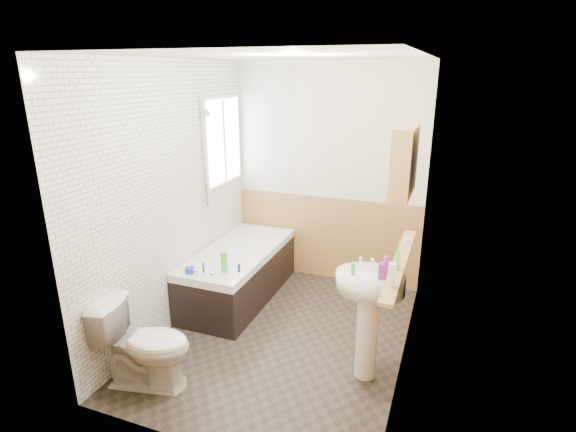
# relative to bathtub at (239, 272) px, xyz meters

# --- Properties ---
(floor) EXTENTS (2.80, 2.80, 0.00)m
(floor) POSITION_rel_bathtub_xyz_m (0.73, -0.57, -0.29)
(floor) COLOR #2B241E
(floor) RESTS_ON ground
(ceiling) EXTENTS (2.80, 2.80, 0.00)m
(ceiling) POSITION_rel_bathtub_xyz_m (0.73, -0.57, 2.21)
(ceiling) COLOR white
(ceiling) RESTS_ON ground
(wall_back) EXTENTS (2.20, 0.02, 2.50)m
(wall_back) POSITION_rel_bathtub_xyz_m (0.73, 0.84, 0.96)
(wall_back) COLOR beige
(wall_back) RESTS_ON ground
(wall_front) EXTENTS (2.20, 0.02, 2.50)m
(wall_front) POSITION_rel_bathtub_xyz_m (0.73, -1.98, 0.96)
(wall_front) COLOR beige
(wall_front) RESTS_ON ground
(wall_left) EXTENTS (0.02, 2.80, 2.50)m
(wall_left) POSITION_rel_bathtub_xyz_m (-0.38, -0.57, 0.96)
(wall_left) COLOR beige
(wall_left) RESTS_ON ground
(wall_right) EXTENTS (0.02, 2.80, 2.50)m
(wall_right) POSITION_rel_bathtub_xyz_m (1.84, -0.57, 0.96)
(wall_right) COLOR beige
(wall_right) RESTS_ON ground
(wainscot_right) EXTENTS (0.01, 2.80, 1.00)m
(wainscot_right) POSITION_rel_bathtub_xyz_m (1.82, -0.57, 0.21)
(wainscot_right) COLOR tan
(wainscot_right) RESTS_ON wall_right
(wainscot_front) EXTENTS (2.20, 0.01, 1.00)m
(wainscot_front) POSITION_rel_bathtub_xyz_m (0.73, -1.95, 0.21)
(wainscot_front) COLOR tan
(wainscot_front) RESTS_ON wall_front
(wainscot_back) EXTENTS (2.20, 0.01, 1.00)m
(wainscot_back) POSITION_rel_bathtub_xyz_m (0.73, 0.82, 0.21)
(wainscot_back) COLOR tan
(wainscot_back) RESTS_ON wall_back
(tile_cladding_left) EXTENTS (0.01, 2.80, 2.50)m
(tile_cladding_left) POSITION_rel_bathtub_xyz_m (-0.36, -0.57, 0.96)
(tile_cladding_left) COLOR white
(tile_cladding_left) RESTS_ON wall_left
(tile_return_back) EXTENTS (0.75, 0.01, 1.50)m
(tile_return_back) POSITION_rel_bathtub_xyz_m (0.00, 0.82, 1.46)
(tile_return_back) COLOR white
(tile_return_back) RESTS_ON wall_back
(window) EXTENTS (0.03, 0.79, 0.99)m
(window) POSITION_rel_bathtub_xyz_m (-0.33, 0.38, 1.36)
(window) COLOR white
(window) RESTS_ON wall_left
(bathtub) EXTENTS (0.70, 1.60, 0.70)m
(bathtub) POSITION_rel_bathtub_xyz_m (0.00, 0.00, 0.00)
(bathtub) COLOR black
(bathtub) RESTS_ON floor
(shower_riser) EXTENTS (0.10, 0.08, 1.16)m
(shower_riser) POSITION_rel_bathtub_xyz_m (-0.31, -0.05, 1.41)
(shower_riser) COLOR silver
(shower_riser) RESTS_ON wall_left
(toilet) EXTENTS (0.80, 0.55, 0.72)m
(toilet) POSITION_rel_bathtub_xyz_m (-0.03, -1.57, 0.07)
(toilet) COLOR white
(toilet) RESTS_ON floor
(sink) EXTENTS (0.53, 0.43, 1.03)m
(sink) POSITION_rel_bathtub_xyz_m (1.57, -0.85, 0.36)
(sink) COLOR white
(sink) RESTS_ON floor
(pine_shelf) EXTENTS (0.10, 1.42, 0.03)m
(pine_shelf) POSITION_rel_bathtub_xyz_m (1.77, -0.75, 0.71)
(pine_shelf) COLOR tan
(pine_shelf) RESTS_ON wall_right
(medicine_cabinet) EXTENTS (0.14, 0.55, 0.50)m
(medicine_cabinet) POSITION_rel_bathtub_xyz_m (1.74, -0.75, 1.49)
(medicine_cabinet) COLOR tan
(medicine_cabinet) RESTS_ON wall_right
(foam_can) EXTENTS (0.06, 0.06, 0.17)m
(foam_can) POSITION_rel_bathtub_xyz_m (1.77, -1.21, 0.81)
(foam_can) COLOR silver
(foam_can) RESTS_ON pine_shelf
(green_bottle) EXTENTS (0.06, 0.06, 0.25)m
(green_bottle) POSITION_rel_bathtub_xyz_m (1.77, -0.93, 0.85)
(green_bottle) COLOR #59C647
(green_bottle) RESTS_ON pine_shelf
(black_jar) EXTENTS (0.06, 0.06, 0.04)m
(black_jar) POSITION_rel_bathtub_xyz_m (1.77, -0.34, 0.74)
(black_jar) COLOR silver
(black_jar) RESTS_ON pine_shelf
(soap_bottle) EXTENTS (0.10, 0.19, 0.08)m
(soap_bottle) POSITION_rel_bathtub_xyz_m (1.68, -0.89, 0.67)
(soap_bottle) COLOR purple
(soap_bottle) RESTS_ON sink
(clear_bottle) EXTENTS (0.04, 0.04, 0.10)m
(clear_bottle) POSITION_rel_bathtub_xyz_m (1.45, -0.91, 0.67)
(clear_bottle) COLOR #59C647
(clear_bottle) RESTS_ON sink
(blue_gel) EXTENTS (0.06, 0.04, 0.21)m
(blue_gel) POSITION_rel_bathtub_xyz_m (0.14, -0.56, 0.37)
(blue_gel) COLOR #59C647
(blue_gel) RESTS_ON bathtub
(cream_jar) EXTENTS (0.11, 0.11, 0.05)m
(cream_jar) POSITION_rel_bathtub_xyz_m (-0.16, -0.69, 0.30)
(cream_jar) COLOR #19339E
(cream_jar) RESTS_ON bathtub
(orange_bottle) EXTENTS (0.03, 0.03, 0.08)m
(orange_bottle) POSITION_rel_bathtub_xyz_m (0.26, -0.50, 0.31)
(orange_bottle) COLOR navy
(orange_bottle) RESTS_ON bathtub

